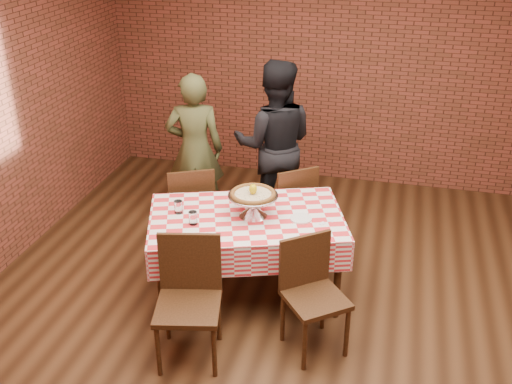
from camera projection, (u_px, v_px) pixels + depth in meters
The scene contains 19 objects.
ground at pixel (292, 333), 4.77m from camera, with size 6.00×6.00×0.00m, color black.
back_wall at pixel (346, 60), 6.74m from camera, with size 5.50×5.50×0.00m, color brown.
table at pixel (247, 256), 5.09m from camera, with size 1.55×0.93×0.75m, color #452714.
tablecloth at pixel (247, 230), 4.98m from camera, with size 1.59×0.97×0.27m, color red, non-canonical shape.
pizza_stand at pixel (253, 205), 4.89m from camera, with size 0.42×0.42×0.19m, color silver, non-canonical shape.
pizza at pixel (253, 194), 4.85m from camera, with size 0.37×0.37×0.03m, color beige.
lemon at pixel (253, 189), 4.83m from camera, with size 0.07×0.07×0.08m, color gold.
water_glass_left at pixel (193, 218), 4.78m from camera, with size 0.07×0.07×0.11m, color white.
water_glass_right at pixel (178, 207), 4.95m from camera, with size 0.07×0.07×0.11m, color white.
side_plate at pixel (301, 218), 4.87m from camera, with size 0.18×0.18×0.01m, color white.
sweetener_packet_a at pixel (322, 223), 4.81m from camera, with size 0.05×0.04×0.01m, color white.
sweetener_packet_b at pixel (330, 221), 4.85m from camera, with size 0.05×0.04×0.01m, color white.
condiment_caddy at pixel (250, 191), 5.18m from camera, with size 0.09×0.07×0.13m, color silver.
chair_near_left at pixel (188, 305), 4.33m from camera, with size 0.46×0.46×0.94m, color #452714, non-canonical shape.
chair_near_right at pixel (316, 300), 4.42m from camera, with size 0.41×0.41×0.89m, color #452714, non-canonical shape.
chair_far_left at pixel (191, 207), 5.73m from camera, with size 0.42×0.42×0.90m, color #452714, non-canonical shape.
chair_far_right at pixel (288, 205), 5.77m from camera, with size 0.41×0.41×0.89m, color #452714, non-canonical shape.
diner_olive at pixel (195, 150), 6.09m from camera, with size 0.58×0.38×1.58m, color #444725.
diner_black at pixel (274, 144), 6.05m from camera, with size 0.84×0.65×1.72m, color black.
Camera 1 is at (0.64, -3.74, 3.12)m, focal length 42.39 mm.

